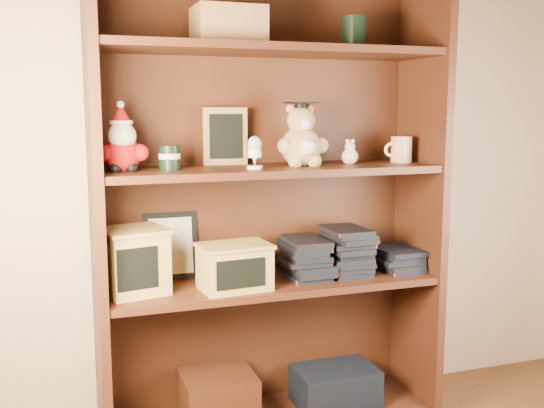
# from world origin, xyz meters

# --- Properties ---
(bookcase) EXTENTS (1.20, 0.35, 1.60)m
(bookcase) POSITION_xyz_m (0.00, 1.36, 0.78)
(bookcase) COLOR #442113
(bookcase) RESTS_ON ground
(shelf_lower) EXTENTS (1.14, 0.33, 0.02)m
(shelf_lower) POSITION_xyz_m (0.00, 1.30, 0.54)
(shelf_lower) COLOR #442113
(shelf_lower) RESTS_ON ground
(shelf_upper) EXTENTS (1.14, 0.33, 0.02)m
(shelf_upper) POSITION_xyz_m (0.00, 1.30, 0.94)
(shelf_upper) COLOR #442113
(shelf_upper) RESTS_ON ground
(santa_plush) EXTENTS (0.16, 0.12, 0.23)m
(santa_plush) POSITION_xyz_m (-0.49, 1.30, 1.03)
(santa_plush) COLOR #A50F0F
(santa_plush) RESTS_ON shelf_upper
(teachers_tin) EXTENTS (0.07, 0.07, 0.08)m
(teachers_tin) POSITION_xyz_m (-0.35, 1.30, 0.99)
(teachers_tin) COLOR black
(teachers_tin) RESTS_ON shelf_upper
(chalkboard_plaque) EXTENTS (0.16, 0.09, 0.20)m
(chalkboard_plaque) POSITION_xyz_m (-0.13, 1.42, 1.05)
(chalkboard_plaque) COLOR #9E7547
(chalkboard_plaque) RESTS_ON shelf_upper
(egg_cup) EXTENTS (0.05, 0.05, 0.11)m
(egg_cup) POSITION_xyz_m (-0.08, 1.23, 1.01)
(egg_cup) COLOR white
(egg_cup) RESTS_ON shelf_upper
(grad_teddy_bear) EXTENTS (0.19, 0.16, 0.23)m
(grad_teddy_bear) POSITION_xyz_m (0.11, 1.30, 1.04)
(grad_teddy_bear) COLOR tan
(grad_teddy_bear) RESTS_ON shelf_upper
(pink_figurine) EXTENTS (0.06, 0.06, 0.09)m
(pink_figurine) POSITION_xyz_m (0.30, 1.30, 0.98)
(pink_figurine) COLOR beige
(pink_figurine) RESTS_ON shelf_upper
(teacher_mug) EXTENTS (0.11, 0.08, 0.10)m
(teacher_mug) POSITION_xyz_m (0.50, 1.30, 1.00)
(teacher_mug) COLOR silver
(teacher_mug) RESTS_ON shelf_upper
(certificate_frame) EXTENTS (0.19, 0.05, 0.24)m
(certificate_frame) POSITION_xyz_m (-0.33, 1.44, 0.67)
(certificate_frame) COLOR black
(certificate_frame) RESTS_ON shelf_lower
(treats_box) EXTENTS (0.23, 0.23, 0.21)m
(treats_box) POSITION_xyz_m (-0.47, 1.30, 0.66)
(treats_box) COLOR tan
(treats_box) RESTS_ON shelf_lower
(pencils_box) EXTENTS (0.25, 0.19, 0.15)m
(pencils_box) POSITION_xyz_m (-0.15, 1.24, 0.63)
(pencils_box) COLOR tan
(pencils_box) RESTS_ON shelf_lower
(book_stack_left) EXTENTS (0.14, 0.20, 0.13)m
(book_stack_left) POSITION_xyz_m (0.13, 1.30, 0.61)
(book_stack_left) COLOR black
(book_stack_left) RESTS_ON shelf_lower
(book_stack_mid) EXTENTS (0.14, 0.20, 0.16)m
(book_stack_mid) POSITION_xyz_m (0.29, 1.30, 0.63)
(book_stack_mid) COLOR black
(book_stack_mid) RESTS_ON shelf_lower
(book_stack_right) EXTENTS (0.14, 0.20, 0.08)m
(book_stack_right) POSITION_xyz_m (0.50, 1.30, 0.59)
(book_stack_right) COLOR black
(book_stack_right) RESTS_ON shelf_lower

